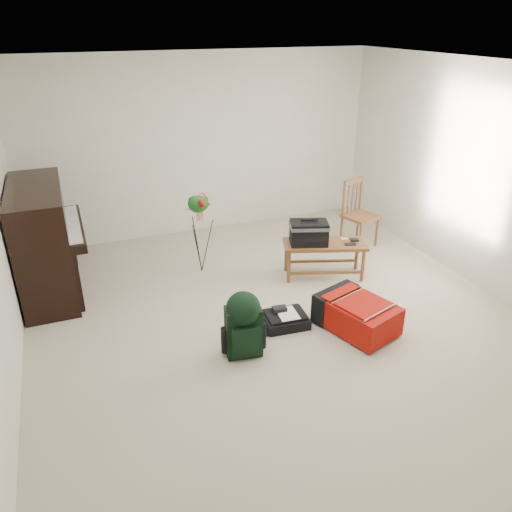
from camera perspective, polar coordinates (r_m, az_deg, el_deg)
name	(u,v)px	position (r m, az deg, el deg)	size (l,w,h in m)	color
floor	(280,322)	(5.28, 2.77, -7.52)	(5.00, 5.50, 0.01)	beige
ceiling	(286,68)	(4.43, 3.50, 20.62)	(5.00, 5.50, 0.01)	white
wall_back	(202,146)	(7.20, -6.18, 12.42)	(5.00, 0.04, 2.50)	silver
wall_right	(489,181)	(6.14, 25.08, 7.81)	(0.04, 5.50, 2.50)	silver
piano	(45,243)	(6.07, -22.98, 1.39)	(0.71, 1.50, 1.25)	black
bench	(315,238)	(5.92, 6.80, 2.11)	(1.06, 0.69, 0.76)	brown
dining_chair	(359,214)	(6.98, 11.70, 4.69)	(0.49, 0.49, 0.92)	brown
red_suitcase	(354,312)	(5.21, 11.13, -6.26)	(0.73, 0.91, 0.33)	#B90F07
black_duffel	(285,319)	(5.20, 3.32, -7.19)	(0.48, 0.40, 0.19)	black
green_backpack	(244,321)	(4.62, -1.42, -7.49)	(0.36, 0.33, 0.66)	black
flower_stand	(200,234)	(6.10, -6.43, 2.56)	(0.40, 0.40, 1.04)	black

